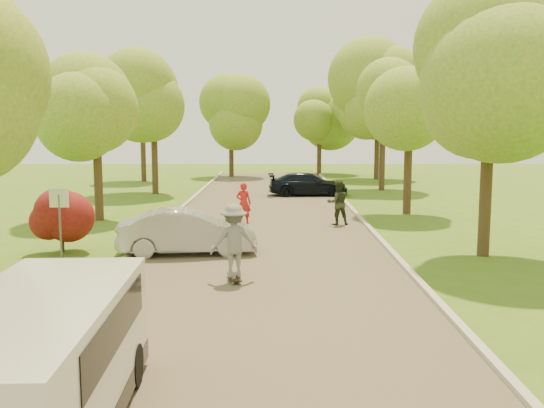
{
  "coord_description": "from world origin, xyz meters",
  "views": [
    {
      "loc": [
        0.42,
        -13.24,
        3.96
      ],
      "look_at": [
        0.31,
        7.3,
        1.3
      ],
      "focal_mm": 40.0,
      "sensor_mm": 36.0,
      "label": 1
    }
  ],
  "objects_px": {
    "street_sign": "(60,209)",
    "person_olive": "(338,203)",
    "dark_sedan": "(308,184)",
    "silver_sedan": "(187,232)",
    "person_striped": "(244,203)",
    "skateboarder": "(234,241)",
    "minivan": "(37,368)",
    "longboard": "(234,277)"
  },
  "relations": [
    {
      "from": "silver_sedan",
      "to": "skateboarder",
      "type": "distance_m",
      "value": 3.74
    },
    {
      "from": "minivan",
      "to": "person_striped",
      "type": "distance_m",
      "value": 17.2
    },
    {
      "from": "silver_sedan",
      "to": "longboard",
      "type": "relative_size",
      "value": 4.26
    },
    {
      "from": "street_sign",
      "to": "minivan",
      "type": "height_order",
      "value": "street_sign"
    },
    {
      "from": "dark_sedan",
      "to": "person_striped",
      "type": "distance_m",
      "value": 10.55
    },
    {
      "from": "minivan",
      "to": "silver_sedan",
      "type": "height_order",
      "value": "minivan"
    },
    {
      "from": "longboard",
      "to": "person_striped",
      "type": "distance_m",
      "value": 9.22
    },
    {
      "from": "minivan",
      "to": "dark_sedan",
      "type": "relative_size",
      "value": 1.11
    },
    {
      "from": "minivan",
      "to": "street_sign",
      "type": "bearing_deg",
      "value": 105.39
    },
    {
      "from": "skateboarder",
      "to": "person_olive",
      "type": "distance_m",
      "value": 9.58
    },
    {
      "from": "silver_sedan",
      "to": "street_sign",
      "type": "bearing_deg",
      "value": 101.46
    },
    {
      "from": "minivan",
      "to": "longboard",
      "type": "bearing_deg",
      "value": 73.86
    },
    {
      "from": "person_olive",
      "to": "person_striped",
      "type": "bearing_deg",
      "value": -14.67
    },
    {
      "from": "street_sign",
      "to": "person_striped",
      "type": "height_order",
      "value": "street_sign"
    },
    {
      "from": "person_olive",
      "to": "longboard",
      "type": "bearing_deg",
      "value": 57.98
    },
    {
      "from": "street_sign",
      "to": "skateboarder",
      "type": "distance_m",
      "value": 5.62
    },
    {
      "from": "street_sign",
      "to": "dark_sedan",
      "type": "relative_size",
      "value": 0.48
    },
    {
      "from": "silver_sedan",
      "to": "longboard",
      "type": "distance_m",
      "value": 3.77
    },
    {
      "from": "dark_sedan",
      "to": "person_striped",
      "type": "xyz_separation_m",
      "value": [
        -3.16,
        -10.07,
        0.19
      ]
    },
    {
      "from": "minivan",
      "to": "longboard",
      "type": "distance_m",
      "value": 8.21
    },
    {
      "from": "street_sign",
      "to": "silver_sedan",
      "type": "bearing_deg",
      "value": 18.86
    },
    {
      "from": "dark_sedan",
      "to": "person_olive",
      "type": "bearing_deg",
      "value": -179.57
    },
    {
      "from": "longboard",
      "to": "street_sign",
      "type": "bearing_deg",
      "value": -34.02
    },
    {
      "from": "street_sign",
      "to": "person_olive",
      "type": "xyz_separation_m",
      "value": [
        8.73,
        6.77,
        -0.66
      ]
    },
    {
      "from": "street_sign",
      "to": "dark_sedan",
      "type": "distance_m",
      "value": 18.97
    },
    {
      "from": "silver_sedan",
      "to": "dark_sedan",
      "type": "bearing_deg",
      "value": -23.51
    },
    {
      "from": "silver_sedan",
      "to": "person_striped",
      "type": "xyz_separation_m",
      "value": [
        1.44,
        5.87,
        0.14
      ]
    },
    {
      "from": "longboard",
      "to": "skateboarder",
      "type": "relative_size",
      "value": 0.53
    },
    {
      "from": "street_sign",
      "to": "skateboarder",
      "type": "xyz_separation_m",
      "value": [
        5.17,
        -2.12,
        -0.5
      ]
    },
    {
      "from": "street_sign",
      "to": "longboard",
      "type": "relative_size",
      "value": 2.18
    },
    {
      "from": "dark_sedan",
      "to": "person_olive",
      "type": "relative_size",
      "value": 2.5
    },
    {
      "from": "dark_sedan",
      "to": "silver_sedan",
      "type": "bearing_deg",
      "value": 160.87
    },
    {
      "from": "dark_sedan",
      "to": "longboard",
      "type": "height_order",
      "value": "dark_sedan"
    },
    {
      "from": "person_striped",
      "to": "dark_sedan",
      "type": "bearing_deg",
      "value": -96.86
    },
    {
      "from": "street_sign",
      "to": "silver_sedan",
      "type": "xyz_separation_m",
      "value": [
        3.5,
        1.2,
        -0.87
      ]
    },
    {
      "from": "dark_sedan",
      "to": "person_olive",
      "type": "distance_m",
      "value": 10.38
    },
    {
      "from": "dark_sedan",
      "to": "person_striped",
      "type": "bearing_deg",
      "value": 159.55
    },
    {
      "from": "dark_sedan",
      "to": "longboard",
      "type": "xyz_separation_m",
      "value": [
        -2.93,
        -19.25,
        -0.55
      ]
    },
    {
      "from": "street_sign",
      "to": "dark_sedan",
      "type": "bearing_deg",
      "value": 64.69
    },
    {
      "from": "street_sign",
      "to": "skateboarder",
      "type": "bearing_deg",
      "value": -22.32
    },
    {
      "from": "street_sign",
      "to": "person_olive",
      "type": "height_order",
      "value": "street_sign"
    },
    {
      "from": "minivan",
      "to": "person_olive",
      "type": "relative_size",
      "value": 2.78
    }
  ]
}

